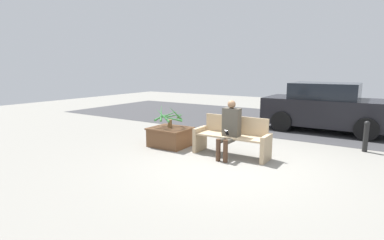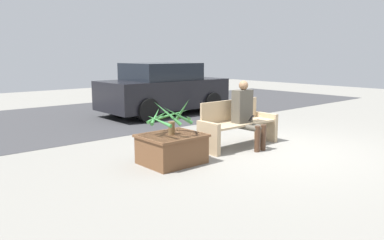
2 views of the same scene
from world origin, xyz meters
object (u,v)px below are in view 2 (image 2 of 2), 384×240
planter_box (172,148)px  bollard_post (245,105)px  person_seated (246,112)px  potted_plant (170,117)px  parked_car (163,89)px  bench (237,125)px

planter_box → bollard_post: bollard_post is taller
person_seated → potted_plant: size_ratio=1.59×
parked_car → bollard_post: bearing=-60.2°
planter_box → bollard_post: size_ratio=1.31×
planter_box → parked_car: size_ratio=0.26×
bench → parked_car: parked_car is taller
potted_plant → parked_car: (3.07, 4.33, -0.02)m
potted_plant → parked_car: parked_car is taller
parked_car → bollard_post: 2.55m
person_seated → planter_box: person_seated is taller
planter_box → bollard_post: (4.31, 2.14, 0.14)m
bench → potted_plant: (-1.73, -0.10, 0.35)m
bench → person_seated: person_seated is taller
planter_box → parked_car: (3.05, 4.33, 0.50)m
planter_box → bench: bearing=3.4°
person_seated → planter_box: (-1.74, 0.09, -0.44)m
parked_car → planter_box: bearing=-125.2°
person_seated → bollard_post: 3.41m
person_seated → planter_box: bearing=177.0°
bench → bollard_post: (2.59, 2.04, -0.03)m
potted_plant → person_seated: bearing=-3.1°
bench → person_seated: bearing=-82.5°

